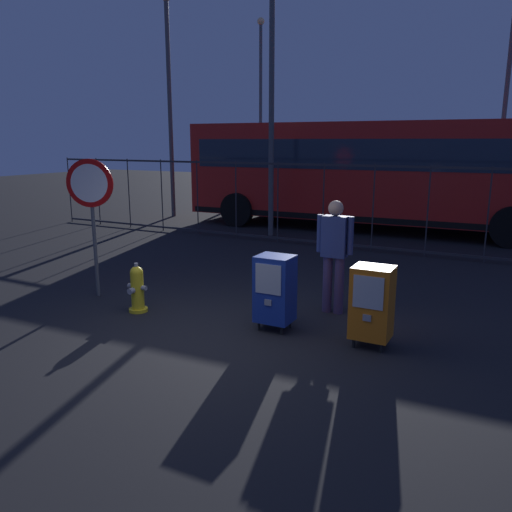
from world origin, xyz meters
The scene contains 13 objects.
ground_plane centered at (0.00, 0.00, 0.00)m, with size 60.00×60.00×0.00m, color black.
fire_hydrant centered at (-1.37, 0.57, 0.35)m, with size 0.33×0.31×0.75m.
newspaper_box_primary centered at (0.76, 0.85, 0.57)m, with size 0.48×0.42×1.02m.
newspaper_box_secondary centered at (2.07, 0.87, 0.57)m, with size 0.48×0.42×1.02m.
stop_sign centered at (-2.47, 0.87, 1.60)m, with size 0.71×0.31×2.23m.
pedestrian centered at (1.23, 1.88, 0.95)m, with size 0.55×0.22×1.67m.
fence_barrier centered at (0.00, 6.41, 1.02)m, with size 18.03×0.04×2.00m.
bus_near centered at (-0.26, 9.41, 1.71)m, with size 10.58×3.08×3.00m.
bus_far centered at (0.62, 14.03, 1.71)m, with size 10.58×3.08×3.00m.
street_light_near_left centered at (-7.19, 16.06, 4.43)m, with size 0.32×0.32×7.73m.
street_light_near_right centered at (-6.86, 8.88, 4.09)m, with size 0.32×0.32×7.06m.
street_light_far_left centered at (2.86, 12.76, 4.77)m, with size 0.32×0.32×8.38m.
street_light_far_right centered at (-2.36, 7.17, 4.18)m, with size 0.32×0.32×7.23m.
Camera 1 is at (3.54, -5.03, 2.50)m, focal length 35.59 mm.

